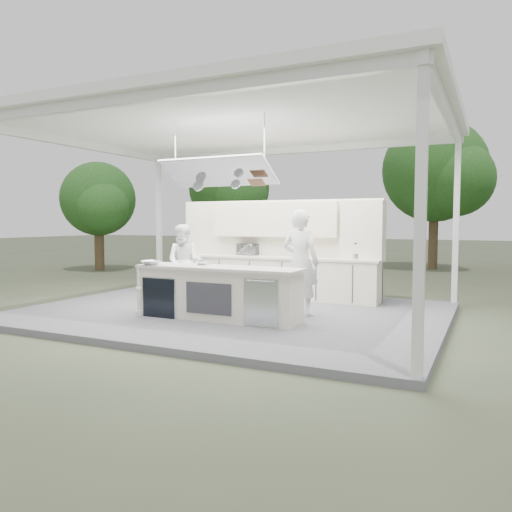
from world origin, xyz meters
The scene contains 12 objects.
ground centered at (0.00, 0.00, 0.00)m, with size 90.00×90.00×0.00m, color #454C34.
stage_deck centered at (0.00, 0.00, 0.06)m, with size 8.00×6.00×0.12m, color slate.
tent centered at (0.00, -0.01, 3.71)m, with size 8.20×6.20×3.86m.
demo_island centered at (0.18, -0.91, 0.60)m, with size 3.10×0.79×0.95m.
back_counter centered at (0.00, 1.90, 0.60)m, with size 5.08×0.72×0.95m.
back_wall_unit centered at (0.44, 2.11, 1.57)m, with size 5.05×0.48×2.25m.
tree_cluster centered at (-0.16, 9.77, 3.29)m, with size 19.55×9.40×5.85m.
head_chef centered at (1.38, 0.12, 1.11)m, with size 0.72×0.47×1.98m, color white.
sous_chef centered at (-1.67, 0.82, 0.97)m, with size 0.82×0.64×1.69m, color white.
toaster_oven centered at (-0.69, 2.08, 1.20)m, with size 0.49×0.33×0.27m, color silver.
bowl_large centered at (-1.10, -1.15, 1.11)m, with size 0.34×0.34×0.08m, color #B9BBC0.
bowl_small centered at (-0.25, -0.72, 1.11)m, with size 0.24×0.24×0.08m, color silver.
Camera 1 is at (4.63, -8.63, 1.88)m, focal length 35.00 mm.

